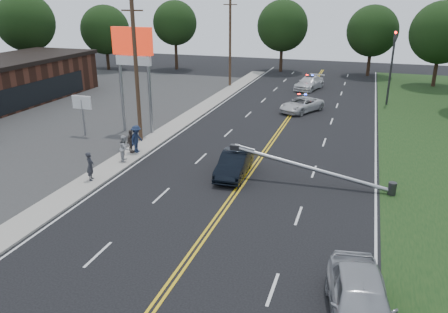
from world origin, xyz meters
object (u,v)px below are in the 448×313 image
(bystander_b, at_px, (125,148))
(bystander_d, at_px, (131,141))
(waiting_sedan, at_px, (361,302))
(traffic_signal, at_px, (392,62))
(utility_pole_far, at_px, (230,42))
(utility_pole_mid, at_px, (136,72))
(crashed_sedan, at_px, (234,164))
(bystander_c, at_px, (137,139))
(small_sign, at_px, (82,106))
(pylon_sign, at_px, (133,55))
(emergency_b, at_px, (309,83))
(fallen_streetlight, at_px, (319,170))
(emergency_a, at_px, (302,105))
(bystander_a, at_px, (90,166))

(bystander_b, distance_m, bystander_d, 1.53)
(waiting_sedan, relative_size, bystander_b, 2.96)
(traffic_signal, height_order, utility_pole_far, utility_pole_far)
(utility_pole_mid, xyz_separation_m, crashed_sedan, (8.40, -4.03, -4.37))
(bystander_c, bearing_deg, small_sign, 69.21)
(traffic_signal, distance_m, waiting_sedan, 33.05)
(pylon_sign, relative_size, utility_pole_mid, 0.80)
(waiting_sedan, height_order, emergency_b, waiting_sedan)
(bystander_d, bearing_deg, bystander_c, -63.75)
(fallen_streetlight, height_order, utility_pole_far, utility_pole_far)
(small_sign, relative_size, bystander_c, 1.65)
(utility_pole_far, relative_size, crashed_sedan, 2.30)
(pylon_sign, distance_m, fallen_streetlight, 16.66)
(utility_pole_mid, bearing_deg, utility_pole_far, 90.00)
(waiting_sedan, bearing_deg, small_sign, 135.39)
(small_sign, xyz_separation_m, utility_pole_mid, (4.80, 0.00, 2.75))
(emergency_b, bearing_deg, emergency_a, -71.55)
(small_sign, relative_size, crashed_sedan, 0.71)
(utility_pole_mid, height_order, emergency_b, utility_pole_mid)
(fallen_streetlight, distance_m, bystander_a, 13.03)
(crashed_sedan, xyz_separation_m, bystander_d, (-7.69, 1.39, 0.20))
(crashed_sedan, bearing_deg, bystander_a, -158.36)
(small_sign, xyz_separation_m, bystander_c, (5.84, -2.44, -1.28))
(utility_pole_far, height_order, emergency_b, utility_pole_far)
(bystander_c, bearing_deg, fallen_streetlight, -95.26)
(fallen_streetlight, relative_size, emergency_a, 1.99)
(pylon_sign, xyz_separation_m, small_sign, (-3.50, -2.00, -3.66))
(waiting_sedan, bearing_deg, pylon_sign, 126.64)
(fallen_streetlight, height_order, bystander_c, bystander_c)
(utility_pole_far, xyz_separation_m, crashed_sedan, (8.40, -26.03, -4.37))
(traffic_signal, xyz_separation_m, bystander_d, (-16.79, -20.63, -3.29))
(emergency_b, bearing_deg, bystander_c, -93.13)
(bystander_b, bearing_deg, bystander_c, -17.68)
(small_sign, height_order, bystander_c, small_sign)
(pylon_sign, height_order, small_sign, pylon_sign)
(utility_pole_mid, distance_m, bystander_b, 5.93)
(emergency_b, bearing_deg, crashed_sedan, -77.14)
(emergency_a, bearing_deg, bystander_c, -92.13)
(crashed_sedan, xyz_separation_m, emergency_b, (0.77, 27.18, 0.02))
(pylon_sign, relative_size, crashed_sedan, 1.84)
(fallen_streetlight, xyz_separation_m, waiting_sedan, (2.54, -10.85, -0.07))
(bystander_b, relative_size, bystander_c, 0.90)
(pylon_sign, xyz_separation_m, bystander_d, (2.01, -4.64, -5.08))
(bystander_b, bearing_deg, bystander_d, -4.81)
(pylon_sign, distance_m, emergency_b, 24.18)
(traffic_signal, distance_m, emergency_b, 10.39)
(utility_pole_mid, xyz_separation_m, bystander_d, (0.71, -2.64, -4.17))
(waiting_sedan, bearing_deg, bystander_c, 131.20)
(pylon_sign, height_order, emergency_a, pylon_sign)
(pylon_sign, relative_size, utility_pole_far, 0.80)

